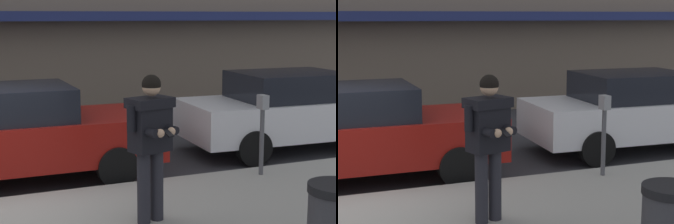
# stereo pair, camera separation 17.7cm
# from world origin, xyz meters

# --- Properties ---
(curb_paint_line) EXTENTS (28.00, 0.12, 0.01)m
(curb_paint_line) POSITION_xyz_m (1.00, 0.05, 0.00)
(curb_paint_line) COLOR silver
(curb_paint_line) RESTS_ON ground
(parked_sedan_mid) EXTENTS (4.51, 1.96, 1.54)m
(parked_sedan_mid) POSITION_xyz_m (0.69, 0.94, 0.79)
(parked_sedan_mid) COLOR maroon
(parked_sedan_mid) RESTS_ON ground
(parked_sedan_far) EXTENTS (4.57, 2.06, 1.54)m
(parked_sedan_far) POSITION_xyz_m (6.09, 1.13, 0.79)
(parked_sedan_far) COLOR silver
(parked_sedan_far) RESTS_ON ground
(man_texting_on_phone) EXTENTS (0.63, 0.64, 1.81)m
(man_texting_on_phone) POSITION_xyz_m (1.95, -1.85, 1.25)
(man_texting_on_phone) COLOR #23232B
(man_texting_on_phone) RESTS_ON sidewalk
(parking_meter) EXTENTS (0.12, 0.18, 1.27)m
(parking_meter) POSITION_xyz_m (4.28, -0.60, 0.97)
(parking_meter) COLOR #4C4C51
(parking_meter) RESTS_ON sidewalk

